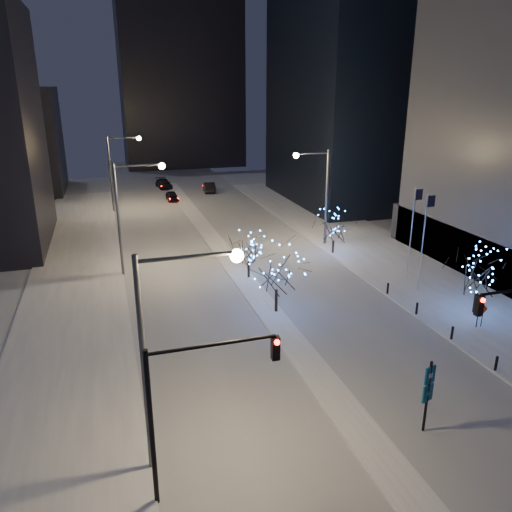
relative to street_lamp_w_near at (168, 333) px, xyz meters
name	(u,v)px	position (x,y,z in m)	size (l,w,h in m)	color
ground	(376,452)	(8.94, -2.00, -6.50)	(160.00, 160.00, 0.00)	silver
road	(213,240)	(8.94, 33.00, -6.49)	(20.00, 130.00, 0.02)	silver
median	(224,254)	(8.94, 28.00, -6.42)	(2.00, 80.00, 0.15)	white
east_sidewalk	(411,272)	(23.94, 18.00, -6.42)	(10.00, 90.00, 0.15)	white
west_sidewalk	(73,312)	(-5.06, 18.00, -6.42)	(8.00, 90.00, 0.15)	white
horizon_block	(179,60)	(14.94, 90.00, 14.50)	(24.00, 14.00, 42.00)	black
street_lamp_w_near	(168,333)	(0.00, 0.00, 0.00)	(4.40, 0.56, 10.00)	#595E66
street_lamp_w_mid	(130,203)	(0.00, 25.00, 0.00)	(4.40, 0.56, 10.00)	#595E66
street_lamp_w_far	(118,163)	(0.00, 50.00, 0.00)	(4.40, 0.56, 10.00)	#595E66
street_lamp_east	(319,185)	(19.02, 28.00, -0.05)	(3.90, 0.56, 10.00)	#595E66
traffic_signal_west	(190,396)	(0.50, -2.00, -1.74)	(5.26, 0.43, 7.00)	black
flagpoles	(418,231)	(22.30, 15.25, -1.70)	(1.35, 2.60, 8.00)	silver
bollards	(434,320)	(19.14, 8.00, -5.90)	(0.16, 12.16, 0.90)	black
car_near	(172,196)	(7.44, 54.58, -5.84)	(1.57, 3.90, 1.33)	black
car_mid	(209,187)	(13.97, 59.20, -5.71)	(1.66, 4.76, 1.57)	black
car_far	(164,184)	(7.44, 64.54, -5.77)	(2.05, 5.05, 1.47)	black
holiday_tree_median_near	(277,268)	(9.44, 13.50, -2.94)	(4.58, 4.58, 5.45)	black
holiday_tree_median_far	(249,249)	(9.44, 20.84, -3.78)	(3.00, 3.00, 3.92)	black
holiday_tree_plaza_near	(480,273)	(23.41, 9.05, -3.24)	(4.97, 4.97, 4.90)	black
holiday_tree_plaza_far	(334,228)	(19.44, 24.88, -3.75)	(3.73, 3.73, 4.23)	black
wayfinding_sign	(428,389)	(11.92, -1.32, -4.13)	(0.68, 0.29, 3.86)	black
construction_sign	(481,312)	(22.09, 6.96, -5.24)	(1.12, 0.09, 1.85)	black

